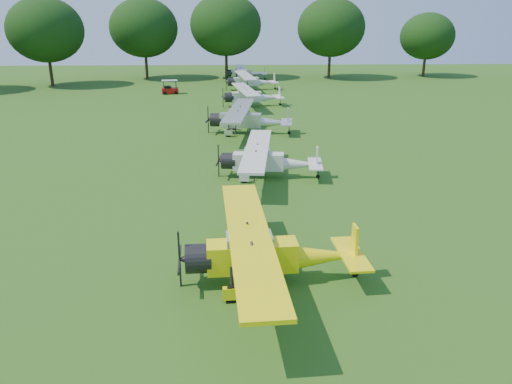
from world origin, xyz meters
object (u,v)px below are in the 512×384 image
Objects in this scene: aircraft_2 at (266,251)px; aircraft_5 at (251,95)px; golf_cart at (170,89)px; aircraft_3 at (266,159)px; aircraft_7 at (244,72)px; aircraft_6 at (250,80)px; aircraft_4 at (247,118)px.

aircraft_5 is at bearing 85.47° from aircraft_2.
aircraft_3 is at bearing -84.29° from golf_cart.
golf_cart is (-9.55, 48.44, -0.70)m from aircraft_2.
aircraft_5 reaches higher than aircraft_7.
aircraft_7 is (-0.43, 50.42, 0.02)m from aircraft_3.
aircraft_3 is (0.77, 12.87, -0.09)m from aircraft_2.
aircraft_5 is 0.96× the size of aircraft_6.
aircraft_5 is 4.88× the size of golf_cart.
aircraft_2 is 0.99× the size of aircraft_6.
aircraft_3 is at bearing -96.97° from aircraft_6.
aircraft_5 is at bearing -54.44° from golf_cart.
aircraft_3 reaches higher than golf_cart.
aircraft_2 reaches higher than aircraft_7.
aircraft_6 reaches higher than aircraft_5.
aircraft_7 is (0.48, 38.15, -0.12)m from aircraft_4.
aircraft_7 reaches higher than aircraft_3.
aircraft_3 is 50.42m from aircraft_7.
golf_cart is (-10.31, 35.57, -0.61)m from aircraft_3.
aircraft_5 is at bearing -97.96° from aircraft_6.
golf_cart is (-9.88, -14.85, -0.63)m from aircraft_7.
aircraft_7 is at bearing 86.06° from aircraft_2.
aircraft_3 is at bearing -98.36° from aircraft_5.
aircraft_5 is (-0.17, 25.78, 0.05)m from aircraft_3.
aircraft_2 is 0.96× the size of aircraft_4.
aircraft_2 is 25.14m from aircraft_4.
aircraft_5 is at bearing -91.64° from aircraft_7.
aircraft_3 is 0.96× the size of aircraft_5.
aircraft_6 reaches higher than aircraft_7.
golf_cart is (-10.40, -3.30, -0.71)m from aircraft_6.
aircraft_4 is at bearing -78.50° from golf_cart.
aircraft_5 is 13.09m from aircraft_6.
aircraft_2 is 1.06× the size of aircraft_7.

